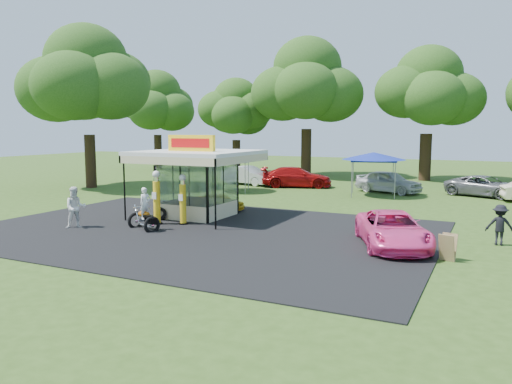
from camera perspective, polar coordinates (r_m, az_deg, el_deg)
ground at (r=20.57m, az=-9.44°, el=-5.44°), size 120.00×120.00×0.00m
asphalt_apron at (r=22.19m, az=-6.45°, el=-4.40°), size 20.00×14.00×0.04m
gas_station_kiosk at (r=25.48m, az=-6.72°, el=1.12°), size 5.40×5.40×4.18m
gas_pump_left at (r=23.71m, az=-11.28°, el=-0.79°), size 0.48×0.48×2.55m
gas_pump_right at (r=23.49m, az=-8.36°, el=-1.00°), size 0.45×0.45×2.39m
motorcycle at (r=22.59m, az=-12.60°, el=-2.37°), size 1.76×1.30×2.00m
spare_tires at (r=24.99m, az=-10.92°, el=-2.45°), size 0.84×0.66×0.67m
a_frame_sign at (r=18.27m, az=21.06°, el=-5.92°), size 0.56×0.59×0.93m
kiosk_car at (r=27.51m, az=-4.20°, el=-1.14°), size 2.82×1.13×0.96m
pink_sedan at (r=19.65m, az=15.33°, el=-4.18°), size 3.95×5.37×1.36m
spectator_west at (r=23.92m, az=-19.93°, el=-1.69°), size 1.14×1.17×1.90m
spectator_east_a at (r=21.46m, az=26.10°, el=-3.40°), size 1.03×0.60×1.59m
bg_car_a at (r=40.13m, az=-0.92°, el=1.91°), size 4.74×2.45×1.49m
bg_car_b at (r=38.50m, az=4.65°, el=1.71°), size 5.78×3.80×1.56m
bg_car_c at (r=36.19m, az=14.91°, el=1.16°), size 5.01×3.31×1.59m
bg_car_d at (r=36.35m, az=24.72°, el=0.60°), size 5.48×3.90×1.39m
tent_west at (r=35.70m, az=-3.05°, el=3.96°), size 3.86×3.86×2.70m
tent_east at (r=34.15m, az=13.29°, el=3.98°), size 4.19×4.19×2.93m
oak_far_a at (r=56.82m, az=-11.25°, el=9.43°), size 8.98×8.98×10.65m
oak_far_b at (r=50.28m, az=-2.28°, el=8.89°), size 7.78×7.78×9.28m
oak_far_c at (r=47.47m, az=5.84°, el=11.48°), size 10.71×10.71×12.62m
oak_far_d at (r=45.79m, az=19.04°, el=10.24°), size 9.46×9.46×11.26m
oak_near at (r=40.14m, az=-18.71°, el=11.15°), size 10.36×10.36×11.93m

